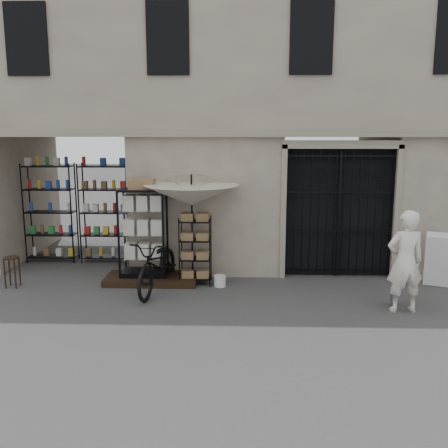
{
  "coord_description": "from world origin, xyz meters",
  "views": [
    {
      "loc": [
        -0.46,
        -8.96,
        3.32
      ],
      "look_at": [
        -0.8,
        1.4,
        1.35
      ],
      "focal_mm": 40.0,
      "sensor_mm": 36.0,
      "label": 1
    }
  ],
  "objects_px": {
    "market_umbrella": "(192,190)",
    "white_bucket": "(220,281)",
    "steel_bollard": "(395,286)",
    "wire_rack": "(195,251)",
    "bicycle": "(159,291)",
    "easel_sign": "(438,260)",
    "wooden_stool": "(12,271)",
    "shopkeeper": "(402,311)",
    "display_cabinet": "(143,237)"
  },
  "relations": [
    {
      "from": "wire_rack",
      "to": "white_bucket",
      "type": "relative_size",
      "value": 5.85
    },
    {
      "from": "market_umbrella",
      "to": "bicycle",
      "type": "bearing_deg",
      "value": -141.23
    },
    {
      "from": "market_umbrella",
      "to": "wooden_stool",
      "type": "distance_m",
      "value": 4.21
    },
    {
      "from": "wire_rack",
      "to": "steel_bollard",
      "type": "relative_size",
      "value": 1.93
    },
    {
      "from": "market_umbrella",
      "to": "steel_bollard",
      "type": "height_order",
      "value": "market_umbrella"
    },
    {
      "from": "wire_rack",
      "to": "shopkeeper",
      "type": "bearing_deg",
      "value": -21.16
    },
    {
      "from": "display_cabinet",
      "to": "white_bucket",
      "type": "bearing_deg",
      "value": 9.86
    },
    {
      "from": "display_cabinet",
      "to": "market_umbrella",
      "type": "distance_m",
      "value": 1.51
    },
    {
      "from": "steel_bollard",
      "to": "shopkeeper",
      "type": "xyz_separation_m",
      "value": [
        0.05,
        -0.31,
        -0.38
      ]
    },
    {
      "from": "market_umbrella",
      "to": "shopkeeper",
      "type": "distance_m",
      "value": 4.81
    },
    {
      "from": "wire_rack",
      "to": "bicycle",
      "type": "relative_size",
      "value": 0.7
    },
    {
      "from": "bicycle",
      "to": "shopkeeper",
      "type": "xyz_separation_m",
      "value": [
        4.71,
        -1.03,
        0.0
      ]
    },
    {
      "from": "display_cabinet",
      "to": "wooden_stool",
      "type": "height_order",
      "value": "display_cabinet"
    },
    {
      "from": "white_bucket",
      "to": "wire_rack",
      "type": "bearing_deg",
      "value": 160.05
    },
    {
      "from": "wooden_stool",
      "to": "easel_sign",
      "type": "bearing_deg",
      "value": 2.23
    },
    {
      "from": "wire_rack",
      "to": "wooden_stool",
      "type": "bearing_deg",
      "value": -174.11
    },
    {
      "from": "wire_rack",
      "to": "easel_sign",
      "type": "bearing_deg",
      "value": -0.09
    },
    {
      "from": "market_umbrella",
      "to": "white_bucket",
      "type": "bearing_deg",
      "value": -17.94
    },
    {
      "from": "display_cabinet",
      "to": "easel_sign",
      "type": "bearing_deg",
      "value": 18.42
    },
    {
      "from": "wire_rack",
      "to": "wooden_stool",
      "type": "distance_m",
      "value": 3.92
    },
    {
      "from": "white_bucket",
      "to": "steel_bollard",
      "type": "height_order",
      "value": "steel_bollard"
    },
    {
      "from": "market_umbrella",
      "to": "white_bucket",
      "type": "distance_m",
      "value": 2.05
    },
    {
      "from": "display_cabinet",
      "to": "easel_sign",
      "type": "height_order",
      "value": "display_cabinet"
    },
    {
      "from": "display_cabinet",
      "to": "white_bucket",
      "type": "height_order",
      "value": "display_cabinet"
    },
    {
      "from": "easel_sign",
      "to": "market_umbrella",
      "type": "bearing_deg",
      "value": -158.91
    },
    {
      "from": "market_umbrella",
      "to": "wooden_stool",
      "type": "xyz_separation_m",
      "value": [
        -3.82,
        -0.38,
        -1.72
      ]
    },
    {
      "from": "steel_bollard",
      "to": "wire_rack",
      "type": "bearing_deg",
      "value": 162.3
    },
    {
      "from": "steel_bollard",
      "to": "easel_sign",
      "type": "xyz_separation_m",
      "value": [
        1.26,
        1.23,
        0.19
      ]
    },
    {
      "from": "shopkeeper",
      "to": "white_bucket",
      "type": "bearing_deg",
      "value": -29.03
    },
    {
      "from": "display_cabinet",
      "to": "wire_rack",
      "type": "relative_size",
      "value": 1.4
    },
    {
      "from": "market_umbrella",
      "to": "easel_sign",
      "type": "relative_size",
      "value": 2.57
    },
    {
      "from": "bicycle",
      "to": "white_bucket",
      "type": "bearing_deg",
      "value": 25.06
    },
    {
      "from": "wooden_stool",
      "to": "steel_bollard",
      "type": "relative_size",
      "value": 0.86
    },
    {
      "from": "display_cabinet",
      "to": "wire_rack",
      "type": "distance_m",
      "value": 1.18
    },
    {
      "from": "white_bucket",
      "to": "wooden_stool",
      "type": "bearing_deg",
      "value": -177.55
    },
    {
      "from": "wire_rack",
      "to": "white_bucket",
      "type": "height_order",
      "value": "wire_rack"
    },
    {
      "from": "display_cabinet",
      "to": "white_bucket",
      "type": "xyz_separation_m",
      "value": [
        1.68,
        -0.29,
        -0.89
      ]
    },
    {
      "from": "wooden_stool",
      "to": "easel_sign",
      "type": "height_order",
      "value": "easel_sign"
    },
    {
      "from": "white_bucket",
      "to": "wooden_stool",
      "type": "height_order",
      "value": "wooden_stool"
    },
    {
      "from": "white_bucket",
      "to": "shopkeeper",
      "type": "bearing_deg",
      "value": -21.63
    },
    {
      "from": "wire_rack",
      "to": "wooden_stool",
      "type": "height_order",
      "value": "wire_rack"
    },
    {
      "from": "wire_rack",
      "to": "steel_bollard",
      "type": "bearing_deg",
      "value": -17.46
    },
    {
      "from": "wire_rack",
      "to": "shopkeeper",
      "type": "height_order",
      "value": "wire_rack"
    },
    {
      "from": "market_umbrella",
      "to": "display_cabinet",
      "type": "bearing_deg",
      "value": 175.19
    },
    {
      "from": "bicycle",
      "to": "steel_bollard",
      "type": "distance_m",
      "value": 4.74
    },
    {
      "from": "wire_rack",
      "to": "easel_sign",
      "type": "xyz_separation_m",
      "value": [
        5.19,
        -0.03,
        -0.15
      ]
    },
    {
      "from": "bicycle",
      "to": "easel_sign",
      "type": "height_order",
      "value": "easel_sign"
    },
    {
      "from": "wire_rack",
      "to": "market_umbrella",
      "type": "xyz_separation_m",
      "value": [
        -0.07,
        0.0,
        1.34
      ]
    },
    {
      "from": "steel_bollard",
      "to": "easel_sign",
      "type": "relative_size",
      "value": 0.69
    },
    {
      "from": "bicycle",
      "to": "market_umbrella",
      "type": "bearing_deg",
      "value": 48.96
    }
  ]
}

